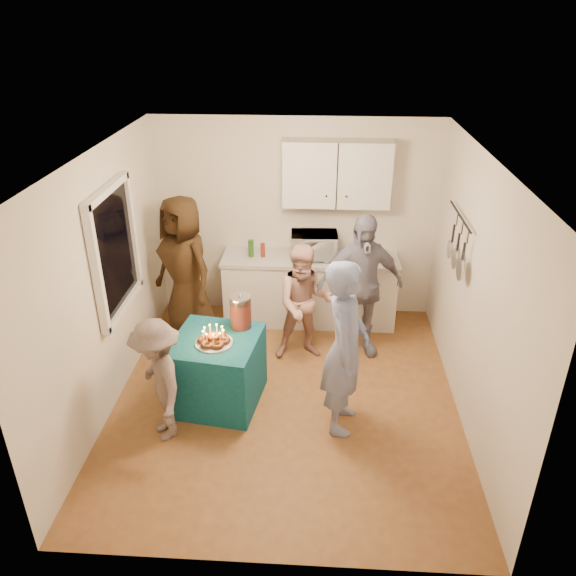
# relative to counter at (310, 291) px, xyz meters

# --- Properties ---
(floor) EXTENTS (4.00, 4.00, 0.00)m
(floor) POSITION_rel_counter_xyz_m (-0.20, -1.70, -0.43)
(floor) COLOR brown
(floor) RESTS_ON ground
(ceiling) EXTENTS (4.00, 4.00, 0.00)m
(ceiling) POSITION_rel_counter_xyz_m (-0.20, -1.70, 2.17)
(ceiling) COLOR white
(ceiling) RESTS_ON floor
(back_wall) EXTENTS (3.60, 3.60, 0.00)m
(back_wall) POSITION_rel_counter_xyz_m (-0.20, 0.30, 0.87)
(back_wall) COLOR silver
(back_wall) RESTS_ON floor
(left_wall) EXTENTS (4.00, 4.00, 0.00)m
(left_wall) POSITION_rel_counter_xyz_m (-2.00, -1.70, 0.87)
(left_wall) COLOR silver
(left_wall) RESTS_ON floor
(right_wall) EXTENTS (4.00, 4.00, 0.00)m
(right_wall) POSITION_rel_counter_xyz_m (1.60, -1.70, 0.87)
(right_wall) COLOR silver
(right_wall) RESTS_ON floor
(window_night) EXTENTS (0.04, 1.00, 1.20)m
(window_night) POSITION_rel_counter_xyz_m (-1.97, -1.40, 1.12)
(window_night) COLOR black
(window_night) RESTS_ON left_wall
(counter) EXTENTS (2.20, 0.58, 0.86)m
(counter) POSITION_rel_counter_xyz_m (0.00, 0.00, 0.00)
(counter) COLOR white
(counter) RESTS_ON floor
(countertop) EXTENTS (2.24, 0.62, 0.05)m
(countertop) POSITION_rel_counter_xyz_m (0.00, -0.00, 0.46)
(countertop) COLOR beige
(countertop) RESTS_ON counter
(upper_cabinet) EXTENTS (1.30, 0.30, 0.80)m
(upper_cabinet) POSITION_rel_counter_xyz_m (0.30, 0.15, 1.52)
(upper_cabinet) COLOR white
(upper_cabinet) RESTS_ON back_wall
(pot_rack) EXTENTS (0.12, 1.00, 0.60)m
(pot_rack) POSITION_rel_counter_xyz_m (1.52, -1.00, 1.17)
(pot_rack) COLOR black
(pot_rack) RESTS_ON right_wall
(microwave) EXTENTS (0.60, 0.42, 0.32)m
(microwave) POSITION_rel_counter_xyz_m (0.04, 0.00, 0.64)
(microwave) COLOR white
(microwave) RESTS_ON countertop
(party_table) EXTENTS (0.97, 0.97, 0.76)m
(party_table) POSITION_rel_counter_xyz_m (-0.91, -1.77, -0.05)
(party_table) COLOR #0E5162
(party_table) RESTS_ON floor
(donut_cake) EXTENTS (0.38, 0.38, 0.18)m
(donut_cake) POSITION_rel_counter_xyz_m (-0.91, -1.84, 0.42)
(donut_cake) COLOR #381C0C
(donut_cake) RESTS_ON party_table
(punch_jar) EXTENTS (0.22, 0.22, 0.34)m
(punch_jar) POSITION_rel_counter_xyz_m (-0.68, -1.51, 0.50)
(punch_jar) COLOR #AD220D
(punch_jar) RESTS_ON party_table
(man_birthday) EXTENTS (0.51, 0.70, 1.79)m
(man_birthday) POSITION_rel_counter_xyz_m (0.38, -2.06, 0.46)
(man_birthday) COLOR #7C89B5
(man_birthday) RESTS_ON floor
(woman_back_left) EXTENTS (1.05, 0.99, 1.81)m
(woman_back_left) POSITION_rel_counter_xyz_m (-1.53, -0.39, 0.47)
(woman_back_left) COLOR #4D3116
(woman_back_left) RESTS_ON floor
(woman_back_center) EXTENTS (0.76, 0.63, 1.42)m
(woman_back_center) POSITION_rel_counter_xyz_m (-0.03, -0.86, 0.28)
(woman_back_center) COLOR #C77468
(woman_back_center) RESTS_ON floor
(woman_back_right) EXTENTS (1.11, 0.68, 1.76)m
(woman_back_right) POSITION_rel_counter_xyz_m (0.59, -0.72, 0.45)
(woman_back_right) COLOR black
(woman_back_right) RESTS_ON floor
(child_near_left) EXTENTS (0.81, 0.95, 1.27)m
(child_near_left) POSITION_rel_counter_xyz_m (-1.35, -2.32, 0.20)
(child_near_left) COLOR #5E4E4B
(child_near_left) RESTS_ON floor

